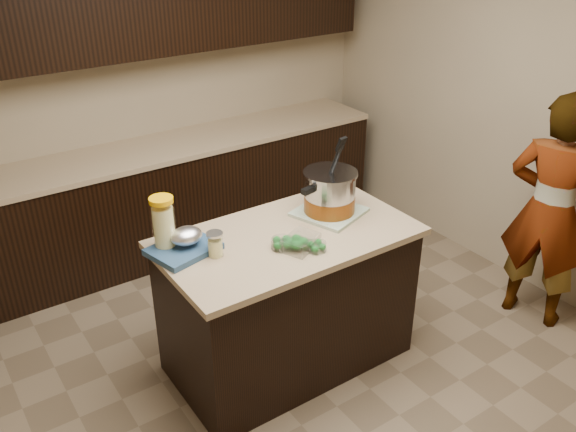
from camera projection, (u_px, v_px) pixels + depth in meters
The scene contains 13 objects.
ground_plane at pixel (288, 358), 3.86m from camera, with size 4.00×4.00×0.00m, color brown.
room_shell at pixel (288, 94), 3.07m from camera, with size 4.04×4.04×2.72m.
back_cabinets at pixel (161, 139), 4.70m from camera, with size 3.60×0.63×2.33m.
island at pixel (288, 300), 3.65m from camera, with size 1.46×0.81×0.90m.
dish_towel at pixel (329, 212), 3.67m from camera, with size 0.36×0.36×0.02m, color #557951.
stock_pot at pixel (330, 194), 3.62m from camera, with size 0.45×0.37×0.46m.
lemonade_pitcher at pixel (164, 227), 3.23m from camera, with size 0.15×0.15×0.31m.
mason_jar at pixel (215, 245), 3.22m from camera, with size 0.09×0.09×0.15m.
broccoli_tub_left at pixel (282, 244), 3.30m from camera, with size 0.12×0.12×0.06m.
broccoli_tub_right at pixel (316, 247), 3.28m from camera, with size 0.14×0.14×0.05m.
broccoli_tub_rect at pixel (300, 243), 3.30m from camera, with size 0.24×0.21×0.07m.
blue_tray at pixel (185, 244), 3.26m from camera, with size 0.40×0.35×0.13m.
person at pixel (550, 212), 3.92m from camera, with size 0.58×0.38×1.59m, color gray.
Camera 1 is at (-1.69, -2.48, 2.59)m, focal length 38.00 mm.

